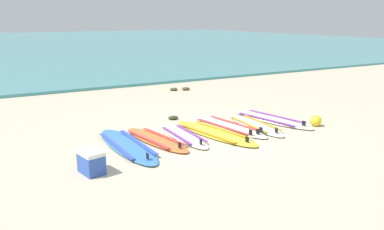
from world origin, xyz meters
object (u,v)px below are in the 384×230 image
Objects in this scene: surfboard_4 at (228,126)px; beach_ball at (316,121)px; cooler_box at (91,162)px; surfboard_6 at (271,119)px; surfboard_2 at (184,136)px; surfboard_3 at (214,133)px; surfboard_0 at (127,145)px; surfboard_5 at (254,125)px; surfboard_1 at (156,139)px.

beach_ball is at bearing -24.87° from surfboard_4.
cooler_box is (-3.46, -1.11, 0.16)m from surfboard_4.
surfboard_6 is 9.53× the size of beach_ball.
surfboard_3 is (0.68, -0.14, -0.00)m from surfboard_2.
surfboard_2 and surfboard_4 have the same top height.
beach_ball is at bearing -56.67° from surfboard_6.
beach_ball is at bearing 2.56° from cooler_box.
cooler_box is at bearing -162.26° from surfboard_4.
cooler_box is (-0.95, -0.96, 0.16)m from surfboard_0.
beach_ball is (0.59, -0.90, 0.09)m from surfboard_6.
surfboard_3 is 1.17× the size of surfboard_5.
surfboard_0 is at bearing 176.35° from surfboard_3.
surfboard_2 and surfboard_5 have the same top height.
cooler_box is at bearing -167.27° from surfboard_5.
surfboard_5 is at bearing -16.97° from surfboard_4.
surfboard_0 is at bearing 45.33° from cooler_box.
surfboard_0 is 3.80m from surfboard_6.
beach_ball reaches higher than surfboard_4.
surfboard_3 is at bearing -154.16° from surfboard_4.
surfboard_1 is at bearing 168.10° from beach_ball.
surfboard_0 and surfboard_1 have the same top height.
surfboard_2 is 3.20m from beach_ball.
surfboard_0 is 1.29× the size of surfboard_2.
surfboard_0 is 1.95m from surfboard_3.
beach_ball reaches higher than surfboard_0.
surfboard_1 is 0.85× the size of surfboard_3.
surfboard_2 is at bearing 0.52° from surfboard_0.
surfboard_4 is (1.24, 0.14, 0.00)m from surfboard_2.
surfboard_0 and surfboard_5 have the same top height.
cooler_box is at bearing -166.55° from surfboard_6.
surfboard_1 is 4.22× the size of cooler_box.
surfboard_6 is (3.80, 0.18, 0.00)m from surfboard_0.
surfboard_1 is (0.65, 0.07, 0.00)m from surfboard_0.
surfboard_3 is at bearing -3.65° from surfboard_0.
surfboard_5 and surfboard_6 have the same top height.
surfboard_4 is at bearing 2.51° from surfboard_1.
surfboard_0 is 1.07× the size of surfboard_4.
surfboard_4 is 3.64m from cooler_box.
surfboard_0 is 1.27m from surfboard_2.
surfboard_6 is at bearing 123.33° from beach_ball.
surfboard_1 is at bearing 177.56° from surfboard_5.
surfboard_0 is 1.36m from cooler_box.
surfboard_5 is 0.71m from surfboard_6.
surfboard_6 is (1.85, 0.30, 0.00)m from surfboard_3.
cooler_box reaches higher than surfboard_3.
surfboard_1 is 0.62m from surfboard_2.
surfboard_1 is 1.32m from surfboard_3.
surfboard_4 is 4.67× the size of cooler_box.
surfboard_1 is at bearing -177.49° from surfboard_4.
surfboard_0 is 3.12m from surfboard_5.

